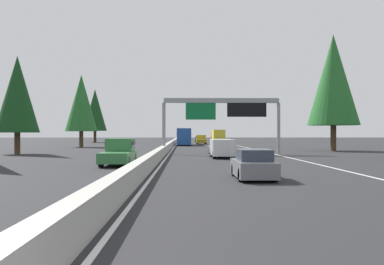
# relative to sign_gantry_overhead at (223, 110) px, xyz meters

# --- Properties ---
(ground_plane) EXTENTS (320.00, 320.00, 0.00)m
(ground_plane) POSITION_rel_sign_gantry_overhead_xyz_m (17.35, 6.04, -4.77)
(ground_plane) COLOR #262628
(median_barrier) EXTENTS (180.00, 0.56, 0.90)m
(median_barrier) POSITION_rel_sign_gantry_overhead_xyz_m (37.35, 6.34, -4.32)
(median_barrier) COLOR #ADAAA3
(median_barrier) RESTS_ON ground
(shoulder_stripe_right) EXTENTS (160.00, 0.16, 0.01)m
(shoulder_stripe_right) POSITION_rel_sign_gantry_overhead_xyz_m (27.35, -5.48, -4.77)
(shoulder_stripe_right) COLOR silver
(shoulder_stripe_right) RESTS_ON ground
(shoulder_stripe_median) EXTENTS (160.00, 0.16, 0.01)m
(shoulder_stripe_median) POSITION_rel_sign_gantry_overhead_xyz_m (27.35, 5.79, -4.77)
(shoulder_stripe_median) COLOR silver
(shoulder_stripe_median) RESTS_ON ground
(sign_gantry_overhead) EXTENTS (0.50, 12.68, 6.00)m
(sign_gantry_overhead) POSITION_rel_sign_gantry_overhead_xyz_m (0.00, 0.00, 0.00)
(sign_gantry_overhead) COLOR gray
(sign_gantry_overhead) RESTS_ON ground
(sedan_mid_center) EXTENTS (4.40, 1.80, 1.47)m
(sedan_mid_center) POSITION_rel_sign_gantry_overhead_xyz_m (-25.44, 0.71, -4.09)
(sedan_mid_center) COLOR slate
(sedan_mid_center) RESTS_ON ground
(minivan_distant_b) EXTENTS (5.00, 1.95, 1.69)m
(minivan_distant_b) POSITION_rel_sign_gantry_overhead_xyz_m (-7.04, 0.70, -3.82)
(minivan_distant_b) COLOR silver
(minivan_distant_b) RESTS_ON ground
(bus_far_left) EXTENTS (11.50, 2.55, 3.10)m
(bus_far_left) POSITION_rel_sign_gantry_overhead_xyz_m (34.75, 4.24, -3.06)
(bus_far_left) COLOR #1E4793
(bus_far_left) RESTS_ON ground
(pickup_far_right) EXTENTS (5.60, 2.00, 1.86)m
(pickup_far_right) POSITION_rel_sign_gantry_overhead_xyz_m (43.09, 0.73, -3.86)
(pickup_far_right) COLOR #AD931E
(pickup_far_right) RESTS_ON ground
(box_truck_near_right) EXTENTS (8.50, 2.40, 2.95)m
(box_truck_near_right) POSITION_rel_sign_gantry_overhead_xyz_m (46.52, -2.99, -3.16)
(box_truck_near_right) COLOR gold
(box_truck_near_right) RESTS_ON ground
(sedan_mid_left) EXTENTS (4.40, 1.80, 1.47)m
(sedan_mid_left) POSITION_rel_sign_gantry_overhead_xyz_m (64.74, 0.64, -4.09)
(sedan_mid_left) COLOR #2D6B38
(sedan_mid_left) RESTS_ON ground
(sedan_near_center) EXTENTS (4.40, 1.80, 1.47)m
(sedan_near_center) POSITION_rel_sign_gantry_overhead_xyz_m (0.51, 0.55, -4.09)
(sedan_near_center) COLOR slate
(sedan_near_center) RESTS_ON ground
(sedan_distant_a) EXTENTS (4.40, 1.80, 1.47)m
(sedan_distant_a) POSITION_rel_sign_gantry_overhead_xyz_m (55.51, -2.77, -4.09)
(sedan_distant_a) COLOR silver
(sedan_distant_a) RESTS_ON ground
(oncoming_near) EXTENTS (5.60, 2.00, 1.86)m
(oncoming_near) POSITION_rel_sign_gantry_overhead_xyz_m (-15.80, 8.75, -3.86)
(oncoming_near) COLOR #2D6B38
(oncoming_near) RESTS_ON ground
(conifer_right_mid) EXTENTS (6.53, 6.53, 14.84)m
(conifer_right_mid) POSITION_rel_sign_gantry_overhead_xyz_m (8.60, -14.80, 4.25)
(conifer_right_mid) COLOR #4C3823
(conifer_right_mid) RESTS_ON ground
(conifer_left_near) EXTENTS (4.64, 4.64, 10.55)m
(conifer_left_near) POSITION_rel_sign_gantry_overhead_xyz_m (0.36, 22.03, 1.63)
(conifer_left_near) COLOR #4C3823
(conifer_left_near) RESTS_ON ground
(conifer_left_mid) EXTENTS (5.10, 5.10, 11.59)m
(conifer_left_mid) POSITION_rel_sign_gantry_overhead_xyz_m (23.53, 20.64, 2.27)
(conifer_left_mid) COLOR #4C3823
(conifer_left_mid) RESTS_ON ground
(conifer_left_far) EXTENTS (5.62, 5.62, 12.76)m
(conifer_left_far) POSITION_rel_sign_gantry_overhead_xyz_m (58.84, 25.64, 2.99)
(conifer_left_far) COLOR #4C3823
(conifer_left_far) RESTS_ON ground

